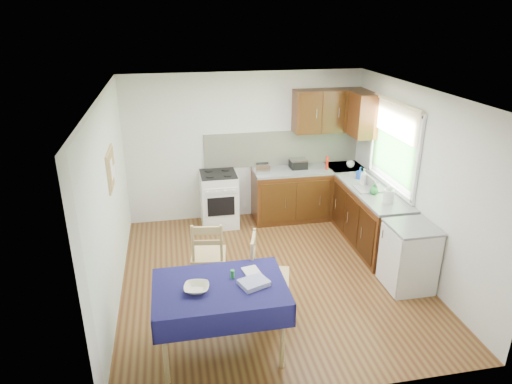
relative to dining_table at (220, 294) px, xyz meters
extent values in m
plane|color=#4A2913|center=(0.84, 1.32, -0.72)|extent=(4.20, 4.20, 0.00)
cube|color=white|center=(0.84, 1.32, 1.78)|extent=(4.00, 4.20, 0.02)
cube|color=silver|center=(0.84, 3.42, 0.53)|extent=(4.00, 0.02, 2.50)
cube|color=silver|center=(0.84, -0.78, 0.53)|extent=(4.00, 0.02, 2.50)
cube|color=silver|center=(-1.16, 1.32, 0.53)|extent=(0.02, 4.20, 2.50)
cube|color=silver|center=(2.84, 1.32, 0.53)|extent=(0.02, 4.20, 2.50)
cube|color=#361E09|center=(1.89, 3.12, -0.29)|extent=(1.90, 0.60, 0.86)
cube|color=#361E09|center=(2.54, 1.97, -0.29)|extent=(0.60, 1.70, 0.86)
cube|color=slate|center=(1.89, 3.12, 0.16)|extent=(1.90, 0.60, 0.04)
cube|color=slate|center=(2.54, 1.97, 0.16)|extent=(0.60, 1.70, 0.04)
cube|color=slate|center=(2.54, 3.12, 0.16)|extent=(0.60, 0.60, 0.04)
cube|color=beige|center=(1.49, 3.40, 0.48)|extent=(2.70, 0.02, 0.60)
cube|color=#361E09|center=(2.24, 3.24, 1.13)|extent=(1.20, 0.35, 0.70)
cube|color=#361E09|center=(2.67, 2.82, 1.13)|extent=(0.35, 0.50, 0.70)
cube|color=silver|center=(0.34, 3.12, -0.27)|extent=(0.60, 0.60, 0.90)
cube|color=black|center=(0.34, 3.12, 0.19)|extent=(0.58, 0.58, 0.02)
cube|color=black|center=(0.34, 2.81, -0.27)|extent=(0.44, 0.01, 0.32)
cube|color=#2A5C26|center=(2.83, 2.02, 0.78)|extent=(0.01, 1.40, 0.85)
cube|color=silver|center=(2.81, 2.02, 1.43)|extent=(0.04, 1.48, 0.06)
cube|color=silver|center=(2.81, 2.02, 0.23)|extent=(0.04, 1.48, 0.06)
cube|color=beige|center=(2.80, 2.02, 1.21)|extent=(0.02, 1.36, 0.44)
cube|color=silver|center=(2.54, 0.77, -0.29)|extent=(0.55, 0.58, 0.85)
cube|color=slate|center=(2.54, 0.77, 0.15)|extent=(0.58, 0.60, 0.03)
cube|color=tan|center=(-1.13, 1.62, 0.88)|extent=(0.02, 0.62, 0.47)
cube|color=olive|center=(-1.12, 1.62, 0.88)|extent=(0.01, 0.56, 0.41)
cube|color=white|center=(-1.11, 1.54, 0.90)|extent=(0.00, 0.18, 0.24)
cube|color=white|center=(-1.11, 1.74, 0.78)|extent=(0.00, 0.15, 0.20)
cube|color=#131042|center=(0.00, 0.00, 0.09)|extent=(1.31, 0.88, 0.03)
cube|color=#131042|center=(0.00, -0.45, -0.02)|extent=(1.35, 0.02, 0.26)
cube|color=#131042|center=(0.00, 0.45, -0.02)|extent=(1.35, 0.02, 0.26)
cube|color=#131042|center=(-0.67, 0.00, -0.02)|extent=(0.02, 0.92, 0.26)
cube|color=#131042|center=(0.67, 0.00, -0.02)|extent=(0.02, 0.92, 0.26)
cylinder|color=tan|center=(-0.58, -0.36, -0.32)|extent=(0.05, 0.05, 0.79)
cylinder|color=tan|center=(0.58, -0.36, -0.32)|extent=(0.05, 0.05, 0.79)
cylinder|color=tan|center=(-0.58, 0.36, -0.32)|extent=(0.05, 0.05, 0.79)
cylinder|color=tan|center=(0.58, 0.36, -0.32)|extent=(0.05, 0.05, 0.79)
cube|color=tan|center=(-0.01, 1.27, -0.25)|extent=(0.49, 0.49, 0.04)
cube|color=tan|center=(-0.03, 1.08, 0.11)|extent=(0.39, 0.09, 0.31)
cylinder|color=tan|center=(0.19, 1.41, -0.48)|extent=(0.04, 0.04, 0.47)
cylinder|color=tan|center=(-0.15, 1.47, -0.48)|extent=(0.04, 0.04, 0.47)
cylinder|color=tan|center=(0.14, 1.07, -0.48)|extent=(0.04, 0.04, 0.47)
cylinder|color=tan|center=(-0.21, 1.12, -0.48)|extent=(0.04, 0.04, 0.47)
cube|color=tan|center=(0.65, 0.57, -0.23)|extent=(0.56, 0.56, 0.04)
cube|color=tan|center=(0.46, 0.62, 0.15)|extent=(0.14, 0.40, 0.32)
cylinder|color=tan|center=(0.78, 0.34, -0.47)|extent=(0.04, 0.04, 0.48)
cylinder|color=tan|center=(0.87, 0.70, -0.47)|extent=(0.04, 0.04, 0.48)
cylinder|color=tan|center=(0.42, 0.44, -0.47)|extent=(0.04, 0.04, 0.48)
cylinder|color=tan|center=(0.52, 0.79, -0.47)|extent=(0.04, 0.04, 0.48)
cube|color=silver|center=(1.06, 3.03, 0.27)|extent=(0.24, 0.15, 0.17)
cube|color=black|center=(1.06, 3.03, 0.36)|extent=(0.20, 0.02, 0.02)
cube|color=black|center=(1.72, 3.17, 0.25)|extent=(0.28, 0.24, 0.13)
cube|color=silver|center=(1.72, 3.17, 0.33)|extent=(0.28, 0.24, 0.03)
cylinder|color=red|center=(2.18, 3.02, 0.30)|extent=(0.05, 0.05, 0.22)
cube|color=gold|center=(1.67, 3.22, 0.26)|extent=(0.13, 0.11, 0.15)
cube|color=gray|center=(2.52, 2.01, 0.19)|extent=(0.44, 0.33, 0.02)
cylinder|color=silver|center=(2.52, 2.01, 0.29)|extent=(0.05, 0.21, 0.21)
cylinder|color=silver|center=(2.55, 1.50, 0.28)|extent=(0.15, 0.15, 0.19)
sphere|color=silver|center=(2.55, 1.50, 0.39)|extent=(0.09, 0.09, 0.09)
imported|color=silver|center=(2.61, 3.04, 0.24)|extent=(0.14, 0.14, 0.11)
imported|color=silver|center=(2.47, 2.17, 0.32)|extent=(0.13, 0.13, 0.27)
imported|color=#1E45AF|center=(2.53, 2.47, 0.28)|extent=(0.12, 0.12, 0.19)
imported|color=#217B32|center=(2.48, 1.82, 0.26)|extent=(0.14, 0.14, 0.16)
imported|color=beige|center=(-0.24, -0.05, 0.14)|extent=(0.29, 0.29, 0.06)
imported|color=white|center=(0.28, 0.16, 0.11)|extent=(0.21, 0.25, 0.02)
cylinder|color=#268B32|center=(0.15, 0.12, 0.15)|extent=(0.04, 0.04, 0.09)
cube|color=navy|center=(0.34, -0.05, 0.13)|extent=(0.34, 0.31, 0.05)
camera|label=1|loc=(-0.38, -3.92, 2.71)|focal=32.00mm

